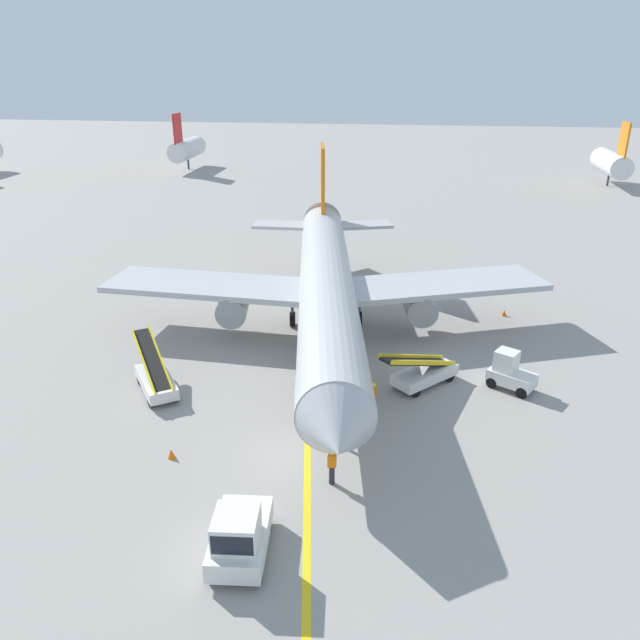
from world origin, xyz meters
The scene contains 14 objects.
ground_plane centered at (0.00, 0.00, 0.00)m, with size 300.00×300.00×0.00m, color gray.
taxi_line_yellow centered at (-0.58, 5.00, 0.00)m, with size 0.30×80.00×0.01m, color yellow.
airliner centered at (-0.66, 13.16, 3.42)m, with size 28.29×35.28×10.10m.
pushback_tug centered at (-1.24, -6.33, 0.99)m, with size 2.20×3.75×2.20m.
baggage_tug_near_wing centered at (9.93, 7.58, 0.93)m, with size 2.73×2.37×2.10m.
belt_loader_forward_hold centered at (5.37, 7.28, 0.78)m, with size 4.37×4.47×2.59m.
belt_loader_aft_hold centered at (-8.69, 4.68, 0.78)m, with size 3.85×4.84×2.59m.
ground_crew_marshaller centered at (2.84, 4.05, 0.91)m, with size 0.36×0.24×1.70m.
ground_crew_wing_walker centered at (1.48, -1.77, 0.91)m, with size 0.36×0.24×1.70m.
safety_cone_nose_left centered at (11.09, 17.93, 0.22)m, with size 0.36×0.36×0.44m, color orange.
safety_cone_nose_right centered at (-5.77, -0.98, 0.22)m, with size 0.36×0.36×0.44m, color orange.
safety_cone_wingtip_left centered at (-2.50, 15.30, 0.22)m, with size 0.36×0.36×0.44m, color orange.
distant_aircraft_mid_left centered at (-30.58, 73.60, 3.22)m, with size 3.00×10.10×8.80m.
distant_aircraft_mid_right centered at (31.69, 68.01, 3.22)m, with size 3.00×10.10×8.80m.
Camera 1 is at (3.86, -22.70, 16.37)m, focal length 34.66 mm.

